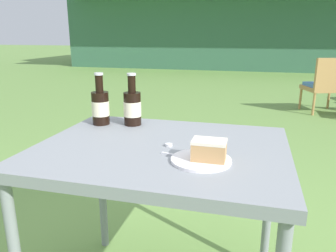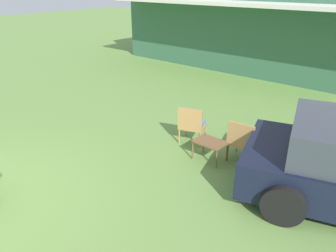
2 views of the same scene
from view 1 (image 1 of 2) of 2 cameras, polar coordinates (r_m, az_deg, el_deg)
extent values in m
cube|color=#38664C|center=(12.80, 13.08, 17.10)|extent=(11.95, 3.99, 3.09)
cylinder|color=#B2844C|center=(5.83, 26.18, 4.35)|extent=(0.04, 0.04, 0.33)
cylinder|color=#B2844C|center=(5.61, 22.06, 4.42)|extent=(0.04, 0.04, 0.33)
cylinder|color=#B2844C|center=(5.24, 24.03, 3.49)|extent=(0.04, 0.04, 0.33)
cube|color=#B2844C|center=(5.50, 25.40, 5.92)|extent=(0.65, 0.62, 0.06)
cube|color=#B2844C|center=(5.29, 26.83, 8.15)|extent=(0.51, 0.22, 0.44)
cube|color=#4C7FB7|center=(5.50, 25.46, 6.49)|extent=(0.57, 0.53, 0.05)
cube|color=gray|center=(1.26, -1.17, -4.27)|extent=(0.94, 0.75, 0.04)
cylinder|color=gray|center=(1.84, -11.42, -10.49)|extent=(0.04, 0.04, 0.71)
cylinder|color=gray|center=(1.68, 17.03, -13.60)|extent=(0.04, 0.04, 0.71)
cylinder|color=white|center=(1.10, 5.78, -5.91)|extent=(0.20, 0.20, 0.01)
cube|color=tan|center=(1.09, 7.15, -4.38)|extent=(0.11, 0.08, 0.06)
cube|color=silver|center=(1.08, 7.21, -2.69)|extent=(0.11, 0.08, 0.01)
cylinder|color=black|center=(1.52, -6.21, 3.00)|extent=(0.08, 0.08, 0.15)
cylinder|color=black|center=(1.50, -6.34, 7.29)|extent=(0.04, 0.04, 0.08)
cylinder|color=silver|center=(1.50, -6.39, 8.95)|extent=(0.04, 0.04, 0.01)
cylinder|color=beige|center=(1.52, -6.21, 3.00)|extent=(0.08, 0.08, 0.07)
cylinder|color=black|center=(1.56, -11.67, 3.05)|extent=(0.08, 0.08, 0.15)
cylinder|color=black|center=(1.54, -11.90, 7.24)|extent=(0.04, 0.04, 0.08)
cylinder|color=silver|center=(1.53, -12.00, 8.86)|extent=(0.04, 0.04, 0.01)
cylinder|color=beige|center=(1.56, -11.67, 3.05)|extent=(0.08, 0.08, 0.07)
cube|color=silver|center=(1.12, 3.11, -5.49)|extent=(0.19, 0.06, 0.01)
cylinder|color=silver|center=(1.24, 0.13, -3.32)|extent=(0.03, 0.03, 0.01)
camera|label=2|loc=(5.20, 109.25, 18.88)|focal=35.00mm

